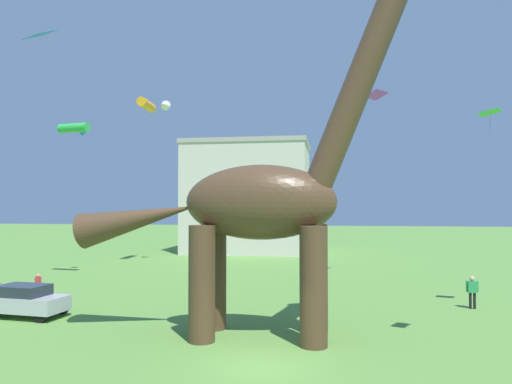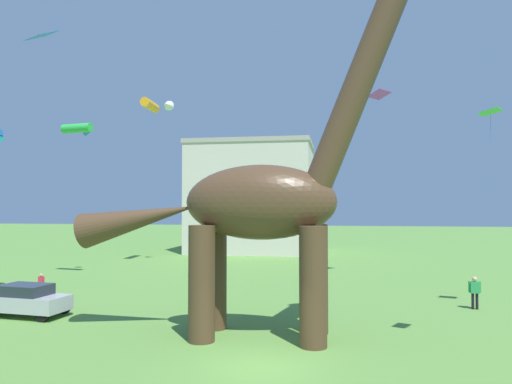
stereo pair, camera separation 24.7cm
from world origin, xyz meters
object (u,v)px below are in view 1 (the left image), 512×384
parked_sedan_left (23,300)px  kite_far_left (41,34)px  dinosaur_sculpture (259,202)px  kite_trailing (150,105)px  person_far_spectator (472,289)px  kite_high_left (490,113)px  kite_far_right (376,95)px  person_near_flyer (38,281)px  kite_high_right (76,129)px

parked_sedan_left → kite_far_left: (2.10, -2.02, 12.22)m
dinosaur_sculpture → kite_trailing: dinosaur_sculpture is taller
person_far_spectator → kite_trailing: kite_trailing is taller
parked_sedan_left → person_far_spectator: 22.79m
parked_sedan_left → kite_high_left: 22.28m
dinosaur_sculpture → kite_far_right: size_ratio=7.69×
kite_far_right → parked_sedan_left: bearing=-140.9°
parked_sedan_left → kite_far_left: size_ratio=2.49×
person_far_spectator → kite_high_left: kite_high_left is taller
parked_sedan_left → person_near_flyer: size_ratio=3.69×
person_near_flyer → kite_trailing: size_ratio=0.38×
kite_high_right → kite_high_left: 28.79m
person_far_spectator → kite_high_left: size_ratio=1.50×
kite_trailing → kite_far_right: bearing=-15.4°
parked_sedan_left → person_far_spectator: bearing=19.6°
kite_high_left → kite_trailing: kite_trailing is taller
kite_far_right → dinosaur_sculpture: bearing=-111.0°
dinosaur_sculpture → kite_far_left: 12.30m
dinosaur_sculpture → person_near_flyer: bearing=151.7°
dinosaur_sculpture → kite_high_right: size_ratio=6.08×
kite_far_right → kite_trailing: kite_trailing is taller
kite_high_right → kite_trailing: size_ratio=0.81×
kite_far_left → person_near_flyer: bearing=123.3°
parked_sedan_left → kite_trailing: kite_trailing is taller
person_near_flyer → kite_far_left: (5.28, -8.03, 12.31)m
kite_high_right → kite_high_left: kite_high_right is taller
kite_far_right → kite_trailing: bearing=164.6°
kite_far_right → kite_far_left: 23.28m
parked_sedan_left → kite_high_right: 16.33m
parked_sedan_left → kite_far_right: size_ratio=2.19×
kite_far_left → kite_trailing: bearing=99.3°
person_far_spectator → kite_high_left: 11.32m
person_far_spectator → parked_sedan_left: bearing=146.9°
dinosaur_sculpture → kite_high_left: dinosaur_sculpture is taller
parked_sedan_left → kite_far_left: kite_far_left is taller
person_near_flyer → kite_high_right: size_ratio=0.47×
person_near_flyer → kite_far_right: kite_far_right is taller
person_near_flyer → kite_far_right: size_ratio=0.59×
kite_far_right → kite_far_left: bearing=-133.7°
kite_high_left → kite_far_left: bearing=178.0°
dinosaur_sculpture → person_near_flyer: size_ratio=12.99×
dinosaur_sculpture → parked_sedan_left: 12.89m
person_near_flyer → person_far_spectator: bearing=23.9°
kite_far_right → kite_far_left: kite_far_right is taller
parked_sedan_left → person_far_spectator: size_ratio=2.56×
parked_sedan_left → kite_far_right: (18.19, 14.79, 12.85)m
kite_far_right → kite_trailing: (-19.74, 5.45, 1.07)m
parked_sedan_left → person_near_flyer: bearing=123.8°
kite_far_right → person_near_flyer: bearing=-157.7°
kite_high_right → person_far_spectator: bearing=-13.9°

